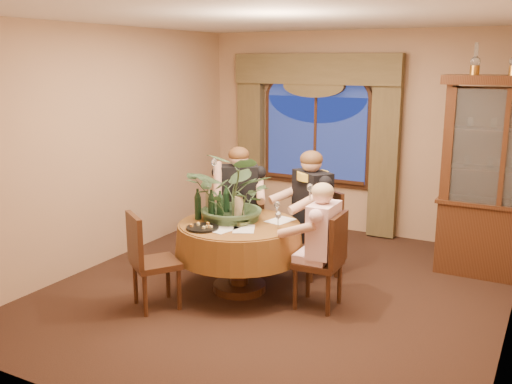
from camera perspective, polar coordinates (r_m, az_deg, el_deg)
The scene contains 33 objects.
floor at distance 6.19m, azimuth 2.13°, elevation -9.77°, with size 5.00×5.00×0.00m, color black.
wall_back at distance 8.09m, azimuth 10.13°, elevation 5.75°, with size 4.50×4.50×0.00m, color tan.
ceiling at distance 5.72m, azimuth 2.37°, elevation 17.07°, with size 5.00×5.00×0.00m, color white.
window at distance 8.24m, azimuth 5.97°, elevation 5.31°, with size 1.62×0.10×1.32m, color navy, non-canonical shape.
arched_transom at distance 8.17m, azimuth 6.10°, elevation 10.74°, with size 1.60×0.06×0.44m, color navy, non-canonical shape.
drapery_left at distance 8.65m, azimuth -0.51°, elevation 4.95°, with size 0.38×0.14×2.32m, color #4C4127.
drapery_right at distance 7.88m, azimuth 12.76°, elevation 3.82°, with size 0.38×0.14×2.32m, color #4C4127.
swag_valance at distance 8.09m, azimuth 5.92°, elevation 12.14°, with size 2.45×0.16×0.42m, color #4C4127, non-canonical shape.
dining_table at distance 6.05m, azimuth -1.68°, elevation -6.50°, with size 1.35×1.35×0.75m, color maroon.
china_cabinet at distance 6.83m, azimuth 23.46°, elevation 1.19°, with size 1.39×0.55×2.24m, color #35190C.
oil_lamp_left at distance 6.75m, azimuth 21.11°, elevation 12.33°, with size 0.11×0.11×0.34m, color #A5722D, non-canonical shape.
chair_right at distance 5.67m, azimuth 6.24°, elevation -6.81°, with size 0.42×0.42×0.96m, color black.
chair_back_right at distance 6.48m, azimuth 5.99°, elevation -4.25°, with size 0.42×0.42×0.96m, color black.
chair_back at distance 6.90m, azimuth -0.99°, elevation -3.09°, with size 0.42×0.42×0.96m, color black.
chair_front_left at distance 5.71m, azimuth -9.98°, elevation -6.79°, with size 0.42×0.42×0.96m, color black.
person_pink at distance 5.60m, azimuth 6.72°, elevation -5.42°, with size 0.45×0.42×1.27m, color beige, non-canonical shape.
person_back at distance 6.76m, azimuth -1.70°, elevation -1.38°, with size 0.51×0.47×1.43m, color black, non-canonical shape.
person_scarf at distance 6.34m, azimuth 5.61°, elevation -2.30°, with size 0.52×0.48×1.45m, color black, non-canonical shape.
stoneware_vase at distance 6.03m, azimuth -1.80°, elevation -1.58°, with size 0.14×0.14×0.25m, color #9B8363, non-canonical shape.
centerpiece_plant at distance 5.91m, azimuth -2.05°, elevation 3.09°, with size 0.98×1.09×0.85m, color #385534.
olive_bowl at distance 5.83m, azimuth -1.44°, elevation -3.13°, with size 0.16×0.16×0.05m, color #4F6030.
cheese_platter at distance 5.73m, azimuth -5.37°, elevation -3.60°, with size 0.33×0.33×0.02m, color black.
wine_bottle_0 at distance 6.16m, azimuth -4.77°, elevation -0.93°, with size 0.07×0.07×0.33m, color tan.
wine_bottle_1 at distance 5.94m, azimuth -3.61°, elevation -1.44°, with size 0.07×0.07×0.33m, color black.
wine_bottle_2 at distance 6.20m, azimuth -2.98°, elevation -0.80°, with size 0.07×0.07×0.33m, color black.
wine_bottle_3 at distance 5.99m, azimuth -4.48°, elevation -1.32°, with size 0.07×0.07×0.33m, color black.
wine_bottle_4 at distance 6.06m, azimuth -5.84°, elevation -1.20°, with size 0.07×0.07×0.33m, color black.
tasting_paper_0 at distance 5.70m, azimuth -1.23°, elevation -3.71°, with size 0.21×0.30×0.00m, color white.
tasting_paper_1 at distance 6.00m, azimuth 2.45°, elevation -2.86°, with size 0.21×0.30×0.00m, color white.
tasting_paper_2 at distance 5.71m, azimuth -3.30°, elevation -3.72°, with size 0.21×0.30×0.00m, color white.
wine_glass_person_pink at distance 5.71m, azimuth 2.23°, elevation -2.79°, with size 0.07×0.07×0.18m, color silver, non-canonical shape.
wine_glass_person_back at distance 6.34m, azimuth -1.71°, elevation -1.19°, with size 0.07×0.07×0.18m, color silver, non-canonical shape.
wine_glass_person_scarf at distance 6.10m, azimuth 2.12°, elevation -1.76°, with size 0.07×0.07×0.18m, color silver, non-canonical shape.
Camera 1 is at (2.51, -5.12, 2.39)m, focal length 40.00 mm.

